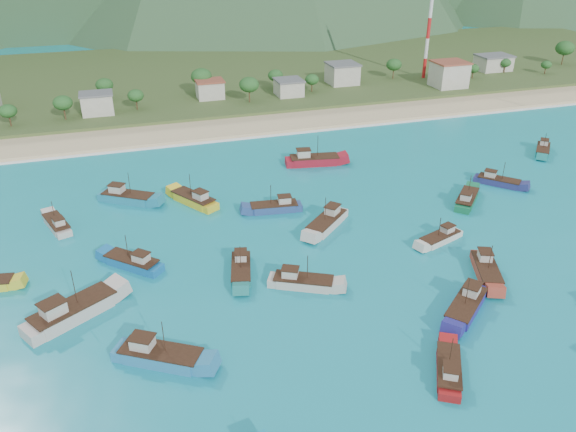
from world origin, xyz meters
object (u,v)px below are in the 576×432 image
object	(u,v)px
boat_1	(241,270)
boat_8	(486,270)
boat_3	(327,223)
boat_23	(498,182)
boat_0	(275,208)
boat_28	(133,263)
radio_tower	(430,18)
boat_27	(440,238)
boat_2	(194,200)
boat_10	(57,225)
boat_4	(127,198)
boat_13	(467,200)
boat_17	(302,282)
boat_12	(160,356)
boat_18	(449,371)
boat_14	(72,312)
boat_7	(466,306)
boat_25	(313,161)
boat_24	(543,150)

from	to	relation	value
boat_1	boat_8	xyz separation A→B (m)	(37.60, -12.05, 0.07)
boat_3	boat_23	bearing A→B (deg)	-123.29
boat_0	boat_28	size ratio (longest dim) A/B	1.09
boat_0	boat_3	xyz separation A→B (m)	(7.43, -9.16, 0.14)
radio_tower	boat_27	bearing A→B (deg)	-117.90
boat_2	boat_10	xyz separation A→B (m)	(-25.93, -2.57, -0.19)
boat_1	boat_4	bearing A→B (deg)	-50.60
boat_13	boat_17	world-z (taller)	boat_13
boat_8	boat_4	bearing A→B (deg)	-17.33
boat_1	boat_13	world-z (taller)	boat_13
boat_12	boat_0	bearing A→B (deg)	176.06
boat_8	boat_18	world-z (taller)	boat_8
boat_17	boat_4	bearing A→B (deg)	-120.97
boat_0	boat_14	distance (m)	44.19
boat_4	boat_10	bearing A→B (deg)	-26.92
boat_7	boat_25	xyz separation A→B (m)	(-2.36, 59.68, 0.16)
boat_17	boat_12	bearing A→B (deg)	-37.95
boat_7	boat_10	xyz separation A→B (m)	(-58.23, 44.63, -0.19)
boat_4	boat_12	xyz separation A→B (m)	(1.34, -49.79, 0.02)
boat_3	boat_27	bearing A→B (deg)	-165.12
radio_tower	boat_7	world-z (taller)	radio_tower
boat_3	boat_24	bearing A→B (deg)	-115.40
boat_24	boat_3	bearing A→B (deg)	59.00
boat_3	boat_10	xyz separation A→B (m)	(-48.04, 14.55, -0.23)
boat_23	boat_27	distance (m)	30.64
boat_12	boat_3	bearing A→B (deg)	160.91
boat_14	boat_25	distance (m)	68.67
boat_7	boat_12	bearing A→B (deg)	46.96
boat_17	boat_18	xyz separation A→B (m)	(11.34, -23.78, -0.10)
boat_10	boat_17	distance (m)	48.95
radio_tower	boat_12	xyz separation A→B (m)	(-104.89, -118.46, -21.05)
boat_10	boat_24	xyz separation A→B (m)	(112.53, 5.30, 0.03)
boat_10	boat_17	size ratio (longest dim) A/B	0.93
boat_17	boat_18	bearing A→B (deg)	52.74
boat_3	boat_17	distance (m)	20.08
boat_13	boat_27	distance (m)	17.95
boat_10	boat_28	world-z (taller)	boat_28
boat_7	boat_3	bearing A→B (deg)	-21.13
boat_4	boat_25	size ratio (longest dim) A/B	0.89
boat_4	boat_24	size ratio (longest dim) A/B	1.28
boat_10	boat_18	bearing A→B (deg)	-67.92
boat_7	boat_27	xyz separation A→B (m)	(7.16, 18.98, -0.23)
boat_3	boat_7	distance (m)	31.76
boat_10	boat_7	bearing A→B (deg)	-56.76
boat_4	boat_12	bearing A→B (deg)	34.52
boat_4	boat_18	world-z (taller)	boat_4
boat_14	boat_17	size ratio (longest dim) A/B	1.29
boat_10	boat_14	bearing A→B (deg)	-102.52
boat_8	boat_18	distance (m)	25.55
boat_1	boat_4	size ratio (longest dim) A/B	0.89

